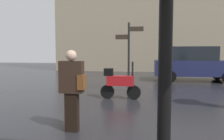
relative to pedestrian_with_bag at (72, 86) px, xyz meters
name	(u,v)px	position (x,y,z in m)	size (l,w,h in m)	color
pedestrian_with_bag	(72,86)	(0.00, 0.00, 0.00)	(0.49, 0.24, 1.57)	black
parked_scooter	(119,82)	(0.51, 3.13, -0.34)	(1.34, 0.32, 1.23)	black
parked_car_left	(194,64)	(3.94, 8.47, 0.05)	(4.36, 2.01, 1.86)	#1E234C
street_signpost	(129,50)	(0.71, 4.54, 0.75)	(1.08, 0.08, 2.69)	black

